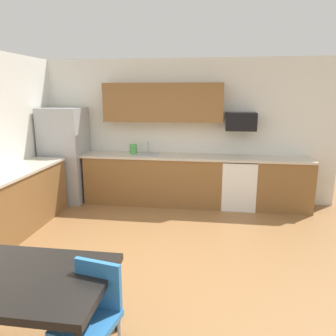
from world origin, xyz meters
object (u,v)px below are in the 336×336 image
(microwave, at_px, (241,121))
(kettle, at_px, (133,150))
(oven_range, at_px, (238,183))
(chair_near_table, at_px, (91,311))
(refrigerator, at_px, (65,155))
(dining_table, at_px, (18,282))

(microwave, bearing_deg, kettle, -178.55)
(oven_range, relative_size, microwave, 1.69)
(chair_near_table, height_order, kettle, kettle)
(chair_near_table, bearing_deg, microwave, 71.70)
(refrigerator, height_order, oven_range, refrigerator)
(dining_table, height_order, kettle, kettle)
(oven_range, relative_size, chair_near_table, 1.07)
(kettle, bearing_deg, dining_table, -88.96)
(refrigerator, relative_size, chair_near_table, 2.12)
(dining_table, bearing_deg, oven_range, 63.68)
(dining_table, xyz_separation_m, kettle, (-0.07, 3.91, 0.35))
(oven_range, xyz_separation_m, kettle, (-1.98, 0.05, 0.56))
(refrigerator, relative_size, kettle, 9.01)
(oven_range, xyz_separation_m, microwave, (-0.00, 0.10, 1.12))
(microwave, xyz_separation_m, dining_table, (-1.91, -3.96, -0.91))
(kettle, bearing_deg, chair_near_table, -80.50)
(refrigerator, distance_m, oven_range, 3.33)
(refrigerator, relative_size, oven_range, 1.98)
(oven_range, height_order, microwave, microwave)
(refrigerator, distance_m, chair_near_table, 4.31)
(microwave, bearing_deg, refrigerator, -176.88)
(chair_near_table, bearing_deg, dining_table, 176.73)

